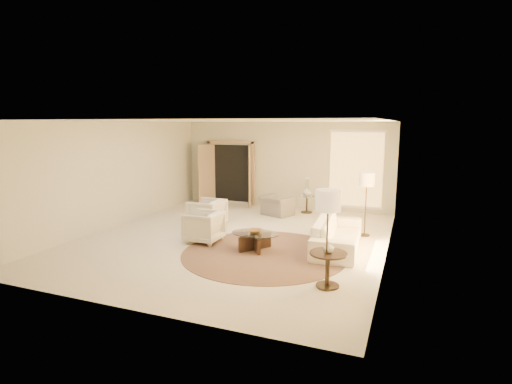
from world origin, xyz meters
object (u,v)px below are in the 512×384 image
(armchair_left, at_px, (207,212))
(end_vase, at_px, (329,248))
(coffee_table, at_px, (255,239))
(floor_lamp_far, at_px, (328,205))
(side_table, at_px, (307,202))
(accent_chair, at_px, (277,203))
(end_table, at_px, (328,263))
(side_vase, at_px, (307,191))
(sofa, at_px, (337,234))
(armchair_right, at_px, (204,225))
(bowl, at_px, (255,231))
(floor_lamp_near, at_px, (367,182))

(armchair_left, relative_size, end_vase, 4.48)
(coffee_table, distance_m, floor_lamp_far, 2.65)
(side_table, bearing_deg, end_vase, -72.17)
(accent_chair, xyz_separation_m, side_table, (0.77, 0.66, -0.06))
(side_table, distance_m, floor_lamp_far, 5.91)
(end_table, height_order, side_vase, side_vase)
(armchair_left, height_order, end_vase, armchair_left)
(accent_chair, height_order, side_vase, side_vase)
(sofa, xyz_separation_m, floor_lamp_far, (0.20, -2.23, 1.09))
(sofa, bearing_deg, armchair_left, 76.54)
(sofa, relative_size, armchair_left, 2.80)
(armchair_right, height_order, coffee_table, armchair_right)
(side_vase, bearing_deg, bowl, -91.72)
(sofa, height_order, accent_chair, accent_chair)
(accent_chair, bearing_deg, armchair_right, 99.33)
(end_table, height_order, side_table, end_table)
(sofa, distance_m, floor_lamp_near, 1.70)
(side_vase, bearing_deg, armchair_left, -127.13)
(end_table, bearing_deg, coffee_table, 143.53)
(coffee_table, xyz_separation_m, side_vase, (0.12, 4.07, 0.43))
(armchair_right, xyz_separation_m, coffee_table, (1.35, -0.15, -0.15))
(side_vase, bearing_deg, coffee_table, -91.72)
(end_table, bearing_deg, side_vase, 107.83)
(coffee_table, bearing_deg, side_table, 88.28)
(accent_chair, relative_size, floor_lamp_far, 0.53)
(floor_lamp_far, bearing_deg, end_vase, 79.25)
(armchair_left, xyz_separation_m, floor_lamp_far, (3.79, -2.84, 1.01))
(armchair_left, xyz_separation_m, side_table, (2.05, 2.70, -0.09))
(accent_chair, height_order, end_vase, end_vase)
(armchair_right, relative_size, accent_chair, 0.90)
(floor_lamp_far, relative_size, end_vase, 9.03)
(floor_lamp_near, bearing_deg, bowl, -135.61)
(end_table, xyz_separation_m, side_table, (-1.76, 5.46, -0.08))
(armchair_right, relative_size, coffee_table, 0.73)
(side_vase, bearing_deg, side_table, -90.00)
(coffee_table, bearing_deg, sofa, 24.46)
(bowl, bearing_deg, side_table, 88.28)
(accent_chair, distance_m, end_table, 5.42)
(end_table, distance_m, bowl, 2.34)
(accent_chair, bearing_deg, sofa, 152.52)
(armchair_left, relative_size, end_table, 1.31)
(coffee_table, bearing_deg, armchair_right, 173.58)
(sofa, height_order, armchair_left, armchair_left)
(floor_lamp_far, relative_size, side_vase, 6.14)
(accent_chair, bearing_deg, side_vase, -117.70)
(armchair_right, height_order, bowl, armchair_right)
(sofa, bearing_deg, end_vase, -177.89)
(armchair_left, height_order, armchair_right, armchair_left)
(sofa, distance_m, armchair_right, 3.07)
(coffee_table, height_order, bowl, bowl)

